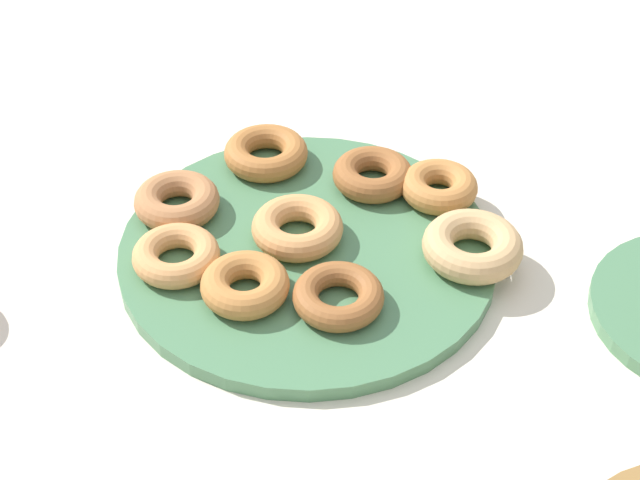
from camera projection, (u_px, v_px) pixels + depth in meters
ground_plane at (308, 257)px, 0.94m from camera, size 2.40×2.40×0.00m
donut_plate at (308, 251)px, 0.93m from camera, size 0.37×0.37×0.02m
donut_0 at (472, 246)px, 0.90m from camera, size 0.13×0.13×0.03m
donut_1 at (373, 174)px, 0.99m from camera, size 0.11×0.11×0.03m
donut_2 at (338, 296)px, 0.86m from camera, size 0.09×0.09×0.02m
donut_3 at (177, 201)px, 0.96m from camera, size 0.11×0.11×0.03m
donut_4 at (245, 285)px, 0.87m from camera, size 0.11×0.11×0.03m
donut_5 at (266, 153)px, 1.02m from camera, size 0.12×0.12×0.03m
donut_6 at (297, 228)px, 0.93m from camera, size 0.10×0.10×0.03m
donut_7 at (176, 255)px, 0.90m from camera, size 0.12×0.12×0.02m
donut_8 at (439, 187)px, 0.98m from camera, size 0.11×0.11×0.03m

